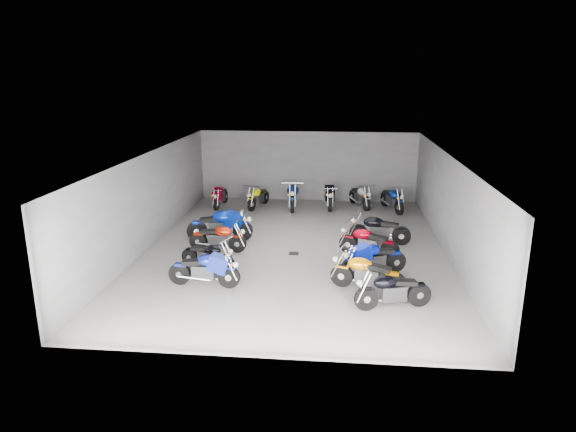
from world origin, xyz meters
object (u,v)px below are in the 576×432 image
at_px(motorcycle_back_a, 220,196).
at_px(motorcycle_back_f, 392,199).
at_px(motorcycle_back_e, 360,196).
at_px(motorcycle_right_e, 379,229).
at_px(motorcycle_left_d, 218,238).
at_px(motorcycle_left_e, 221,225).
at_px(motorcycle_left_b, 205,269).
at_px(motorcycle_right_a, 392,290).
at_px(motorcycle_back_d, 329,195).
at_px(drain_grate, 294,253).
at_px(motorcycle_left_c, 208,255).
at_px(motorcycle_right_c, 373,259).
at_px(motorcycle_right_b, 367,273).
at_px(motorcycle_back_b, 258,197).
at_px(motorcycle_back_c, 293,195).
at_px(motorcycle_right_d, 368,242).

height_order(motorcycle_back_a, motorcycle_back_f, motorcycle_back_f).
bearing_deg(motorcycle_back_e, motorcycle_right_e, 73.76).
xyz_separation_m(motorcycle_left_d, motorcycle_left_e, (-0.17, 1.11, 0.09)).
height_order(motorcycle_left_b, motorcycle_right_a, motorcycle_left_b).
bearing_deg(motorcycle_left_b, motorcycle_back_d, 164.61).
relative_size(drain_grate, motorcycle_left_d, 0.16).
height_order(motorcycle_right_a, motorcycle_back_d, motorcycle_back_d).
relative_size(motorcycle_left_d, motorcycle_back_f, 0.93).
distance_m(motorcycle_left_c, motorcycle_right_c, 4.96).
bearing_deg(motorcycle_back_a, motorcycle_right_a, 126.97).
relative_size(motorcycle_left_b, motorcycle_right_b, 1.01).
bearing_deg(motorcycle_right_b, drain_grate, 56.10).
distance_m(motorcycle_left_b, motorcycle_back_b, 8.75).
bearing_deg(motorcycle_right_a, motorcycle_right_e, -16.33).
distance_m(motorcycle_left_d, motorcycle_back_e, 8.04).
relative_size(motorcycle_right_c, motorcycle_right_e, 0.91).
height_order(motorcycle_back_b, motorcycle_back_c, motorcycle_back_c).
bearing_deg(motorcycle_back_a, motorcycle_right_b, 127.54).
distance_m(motorcycle_left_e, motorcycle_back_f, 8.04).
relative_size(motorcycle_left_c, motorcycle_right_b, 0.87).
xyz_separation_m(drain_grate, motorcycle_left_e, (-2.71, 1.13, 0.56)).
xyz_separation_m(motorcycle_left_c, motorcycle_left_d, (-0.07, 1.64, 0.03)).
xyz_separation_m(motorcycle_right_a, motorcycle_right_d, (-0.40, 3.81, 0.00)).
bearing_deg(motorcycle_right_e, motorcycle_right_a, -174.49).
distance_m(motorcycle_back_b, motorcycle_back_e, 4.53).
xyz_separation_m(motorcycle_right_a, motorcycle_back_f, (0.95, 9.70, 0.04)).
relative_size(motorcycle_back_b, motorcycle_back_d, 0.89).
xyz_separation_m(motorcycle_right_a, motorcycle_back_e, (-0.41, 10.17, 0.01)).
distance_m(motorcycle_left_d, motorcycle_back_b, 5.86).
bearing_deg(motorcycle_left_c, motorcycle_right_c, 109.62).
relative_size(motorcycle_right_c, motorcycle_back_d, 0.87).
distance_m(motorcycle_right_c, motorcycle_back_d, 7.98).
height_order(motorcycle_left_c, motorcycle_right_b, motorcycle_right_b).
distance_m(motorcycle_right_a, motorcycle_back_d, 10.20).
bearing_deg(motorcycle_left_c, motorcycle_left_e, -155.64).
distance_m(motorcycle_left_e, motorcycle_right_d, 5.25).
height_order(motorcycle_left_c, motorcycle_right_d, motorcycle_right_d).
height_order(motorcycle_left_d, motorcycle_right_e, motorcycle_right_e).
distance_m(motorcycle_right_d, motorcycle_back_f, 6.04).
height_order(motorcycle_right_a, motorcycle_right_c, motorcycle_right_c).
height_order(motorcycle_right_e, motorcycle_back_f, motorcycle_back_f).
bearing_deg(motorcycle_back_c, motorcycle_left_d, 68.21).
relative_size(motorcycle_left_d, motorcycle_right_d, 1.02).
bearing_deg(motorcycle_left_c, motorcycle_right_d, 127.88).
bearing_deg(motorcycle_right_b, motorcycle_back_b, 43.83).
distance_m(motorcycle_left_d, motorcycle_back_a, 5.99).
height_order(motorcycle_back_a, motorcycle_back_c, motorcycle_back_c).
bearing_deg(motorcycle_left_b, motorcycle_right_d, 126.14).
distance_m(motorcycle_back_a, motorcycle_back_d, 4.82).
distance_m(motorcycle_right_e, motorcycle_back_d, 5.23).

